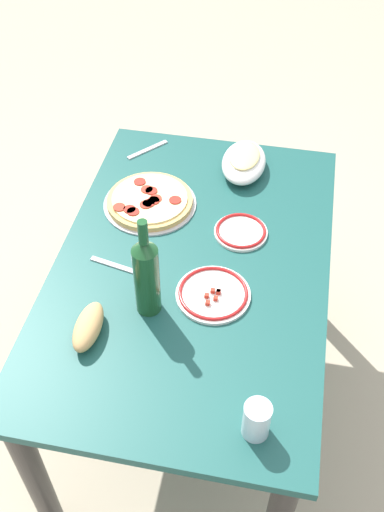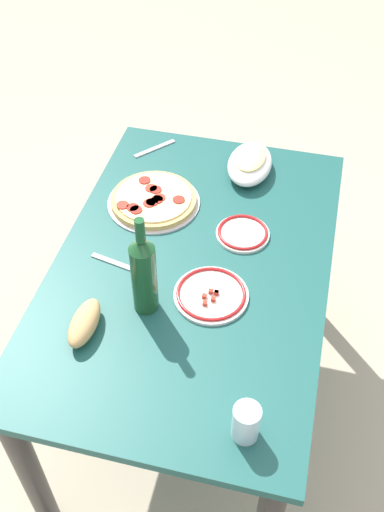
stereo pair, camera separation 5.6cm
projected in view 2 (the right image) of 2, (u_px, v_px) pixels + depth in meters
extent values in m
plane|color=tan|center=(192.00, 391.00, 2.32)|extent=(8.00, 8.00, 0.00)
cube|color=#194C47|center=(192.00, 266.00, 1.81)|extent=(1.26, 0.81, 0.03)
cylinder|color=#33302D|center=(310.00, 241.00, 2.39)|extent=(0.07, 0.07, 0.70)
cylinder|color=#33302D|center=(30.00, 471.00, 1.74)|extent=(0.07, 0.07, 0.70)
cylinder|color=#33302D|center=(144.00, 213.00, 2.51)|extent=(0.07, 0.07, 0.70)
cylinder|color=#B7B7BC|center=(154.00, 202.00, 1.98)|extent=(0.31, 0.31, 0.01)
cylinder|color=tan|center=(154.00, 200.00, 1.97)|extent=(0.28, 0.28, 0.02)
cylinder|color=beige|center=(153.00, 197.00, 1.96)|extent=(0.25, 0.25, 0.01)
cylinder|color=maroon|center=(157.00, 199.00, 1.94)|extent=(0.04, 0.04, 0.00)
cylinder|color=maroon|center=(136.00, 210.00, 1.91)|extent=(0.04, 0.04, 0.00)
cylinder|color=maroon|center=(179.00, 200.00, 1.94)|extent=(0.04, 0.04, 0.00)
cylinder|color=#B22D1E|center=(149.00, 203.00, 1.93)|extent=(0.04, 0.04, 0.00)
cylinder|color=#B22D1E|center=(123.00, 205.00, 1.93)|extent=(0.04, 0.04, 0.00)
cylinder|color=maroon|center=(152.00, 202.00, 1.94)|extent=(0.04, 0.04, 0.00)
cylinder|color=#B22D1E|center=(151.00, 188.00, 1.98)|extent=(0.04, 0.04, 0.00)
cylinder|color=maroon|center=(133.00, 207.00, 1.92)|extent=(0.04, 0.04, 0.00)
cylinder|color=maroon|center=(145.00, 180.00, 2.01)|extent=(0.04, 0.04, 0.00)
cylinder|color=maroon|center=(156.00, 190.00, 1.98)|extent=(0.04, 0.04, 0.00)
cylinder|color=#B22D1E|center=(159.00, 198.00, 1.95)|extent=(0.04, 0.04, 0.00)
ellipsoid|color=white|center=(250.00, 164.00, 2.07)|extent=(0.24, 0.15, 0.07)
ellipsoid|color=#AD2819|center=(250.00, 161.00, 2.06)|extent=(0.20, 0.12, 0.03)
ellipsoid|color=#EFD684|center=(250.00, 157.00, 2.05)|extent=(0.17, 0.10, 0.02)
cylinder|color=#194723|center=(144.00, 279.00, 1.60)|extent=(0.07, 0.07, 0.23)
cone|color=#194723|center=(141.00, 245.00, 1.51)|extent=(0.07, 0.07, 0.03)
cylinder|color=#194723|center=(140.00, 231.00, 1.47)|extent=(0.03, 0.03, 0.07)
cylinder|color=silver|center=(246.00, 422.00, 1.38)|extent=(0.07, 0.07, 0.11)
cylinder|color=white|center=(243.00, 234.00, 1.87)|extent=(0.17, 0.17, 0.01)
torus|color=red|center=(243.00, 232.00, 1.87)|extent=(0.16, 0.16, 0.01)
cylinder|color=white|center=(211.00, 295.00, 1.70)|extent=(0.21, 0.21, 0.01)
torus|color=red|center=(211.00, 293.00, 1.70)|extent=(0.20, 0.20, 0.01)
cube|color=#AD2819|center=(211.00, 291.00, 1.70)|extent=(0.01, 0.01, 0.01)
cube|color=#AD2819|center=(205.00, 303.00, 1.67)|extent=(0.01, 0.01, 0.01)
cube|color=#AD2819|center=(216.00, 293.00, 1.69)|extent=(0.01, 0.01, 0.01)
cube|color=#AD2819|center=(204.00, 296.00, 1.68)|extent=(0.01, 0.01, 0.01)
cube|color=#AD2819|center=(213.00, 299.00, 1.68)|extent=(0.01, 0.01, 0.01)
cube|color=#AD2819|center=(216.00, 293.00, 1.69)|extent=(0.01, 0.01, 0.01)
ellipsoid|color=tan|center=(84.00, 323.00, 1.60)|extent=(0.16, 0.07, 0.06)
cube|color=#B7B7BC|center=(155.00, 149.00, 2.18)|extent=(0.14, 0.12, 0.00)
cube|color=#B7B7BC|center=(117.00, 263.00, 1.79)|extent=(0.05, 0.17, 0.00)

